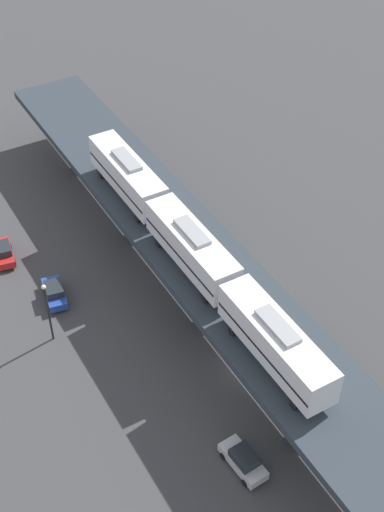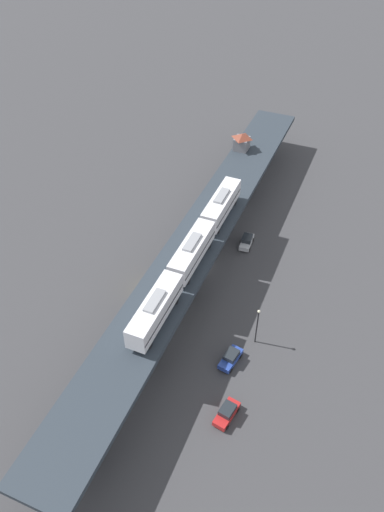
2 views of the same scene
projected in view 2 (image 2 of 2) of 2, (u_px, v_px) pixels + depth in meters
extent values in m
plane|color=#38383A|center=(200.00, 266.00, 86.02)|extent=(400.00, 400.00, 0.00)
cube|color=#283039|center=(201.00, 235.00, 81.41)|extent=(31.13, 91.18, 0.80)
cube|color=#333D47|center=(265.00, 145.00, 110.12)|extent=(2.19, 2.19, 6.45)
cube|color=#333D47|center=(244.00, 180.00, 99.88)|extent=(2.19, 2.19, 6.45)
cube|color=#333D47|center=(218.00, 223.00, 89.65)|extent=(2.19, 2.19, 6.45)
cube|color=#333D47|center=(185.00, 277.00, 79.41)|extent=(2.19, 2.19, 6.45)
cube|color=#333D47|center=(143.00, 347.00, 69.18)|extent=(2.19, 2.19, 6.45)
cube|color=#333D47|center=(86.00, 442.00, 58.94)|extent=(2.19, 2.19, 6.45)
cube|color=silver|center=(221.00, 204.00, 82.77)|extent=(5.71, 12.32, 3.10)
cube|color=black|center=(221.00, 206.00, 82.98)|extent=(5.69, 12.10, 0.24)
cube|color=gray|center=(222.00, 196.00, 81.61)|extent=(2.41, 4.42, 0.36)
cylinder|color=black|center=(235.00, 202.00, 86.73)|extent=(0.42, 0.87, 0.84)
cylinder|color=black|center=(223.00, 199.00, 87.41)|extent=(0.42, 0.87, 0.84)
cylinder|color=black|center=(219.00, 231.00, 81.00)|extent=(0.42, 0.87, 0.84)
cylinder|color=black|center=(205.00, 227.00, 81.67)|extent=(0.42, 0.87, 0.84)
cube|color=silver|center=(192.00, 251.00, 74.18)|extent=(5.71, 12.32, 3.10)
cube|color=black|center=(192.00, 252.00, 74.38)|extent=(5.69, 12.10, 0.24)
cube|color=gray|center=(192.00, 242.00, 73.01)|extent=(2.41, 4.42, 0.36)
cylinder|color=black|center=(209.00, 246.00, 78.13)|extent=(0.42, 0.87, 0.84)
cylinder|color=black|center=(195.00, 243.00, 78.81)|extent=(0.42, 0.87, 0.84)
cylinder|color=black|center=(188.00, 282.00, 72.40)|extent=(0.42, 0.87, 0.84)
cylinder|color=black|center=(174.00, 277.00, 73.08)|extent=(0.42, 0.87, 0.84)
cube|color=silver|center=(155.00, 310.00, 65.58)|extent=(5.71, 12.32, 3.10)
cube|color=black|center=(155.00, 311.00, 65.78)|extent=(5.69, 12.10, 0.24)
cube|color=gray|center=(155.00, 301.00, 64.41)|extent=(2.41, 4.42, 0.36)
cylinder|color=black|center=(177.00, 301.00, 69.53)|extent=(0.42, 0.87, 0.84)
cylinder|color=black|center=(161.00, 296.00, 70.21)|extent=(0.42, 0.87, 0.84)
cylinder|color=black|center=(150.00, 346.00, 63.80)|extent=(0.42, 0.87, 0.84)
cylinder|color=black|center=(134.00, 340.00, 64.48)|extent=(0.42, 0.87, 0.84)
cube|color=slate|center=(242.00, 144.00, 100.02)|extent=(3.41, 3.41, 2.50)
pyramid|color=brown|center=(242.00, 136.00, 98.88)|extent=(3.92, 3.92, 0.90)
cube|color=#233D93|center=(231.00, 359.00, 70.74)|extent=(3.46, 4.75, 0.80)
cube|color=#1E2328|center=(231.00, 355.00, 70.30)|extent=(2.40, 2.68, 0.76)
cylinder|color=black|center=(240.00, 356.00, 71.56)|extent=(0.49, 0.70, 0.66)
cylinder|color=black|center=(230.00, 351.00, 72.24)|extent=(0.49, 0.70, 0.66)
cylinder|color=black|center=(231.00, 370.00, 69.77)|extent=(0.49, 0.70, 0.66)
cylinder|color=black|center=(220.00, 365.00, 70.46)|extent=(0.49, 0.70, 0.66)
cube|color=#AD1E1E|center=(227.00, 414.00, 64.38)|extent=(3.46, 4.75, 0.80)
cube|color=#1E2328|center=(227.00, 410.00, 63.95)|extent=(2.40, 2.68, 0.76)
cylinder|color=black|center=(238.00, 410.00, 65.20)|extent=(0.49, 0.70, 0.66)
cylinder|color=black|center=(226.00, 404.00, 65.88)|extent=(0.49, 0.70, 0.66)
cylinder|color=black|center=(227.00, 427.00, 63.42)|extent=(0.49, 0.70, 0.66)
cylinder|color=black|center=(215.00, 421.00, 64.10)|extent=(0.49, 0.70, 0.66)
cube|color=#B7BABF|center=(247.00, 242.00, 89.54)|extent=(2.58, 4.66, 0.80)
cube|color=#1E2328|center=(247.00, 238.00, 89.12)|extent=(2.02, 2.46, 0.76)
cylinder|color=black|center=(253.00, 240.00, 90.61)|extent=(0.36, 0.69, 0.66)
cylinder|color=black|center=(244.00, 238.00, 91.02)|extent=(0.36, 0.69, 0.66)
cylinder|color=black|center=(249.00, 250.00, 88.61)|extent=(0.36, 0.69, 0.66)
cylinder|color=black|center=(240.00, 248.00, 89.01)|extent=(0.36, 0.69, 0.66)
cube|color=#333338|center=(141.00, 299.00, 78.00)|extent=(2.66, 2.52, 2.30)
cube|color=gold|center=(151.00, 283.00, 80.30)|extent=(3.62, 5.63, 2.70)
cylinder|color=black|center=(136.00, 302.00, 79.07)|extent=(0.61, 1.06, 1.00)
cylinder|color=black|center=(147.00, 306.00, 78.48)|extent=(0.61, 1.06, 1.00)
cylinder|color=black|center=(150.00, 281.00, 82.57)|extent=(0.61, 1.06, 1.00)
cylinder|color=black|center=(161.00, 285.00, 81.95)|extent=(0.61, 1.06, 1.00)
cylinder|color=black|center=(257.00, 327.00, 71.74)|extent=(0.20, 0.20, 6.50)
sphere|color=beige|center=(259.00, 311.00, 69.40)|extent=(0.44, 0.44, 0.44)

